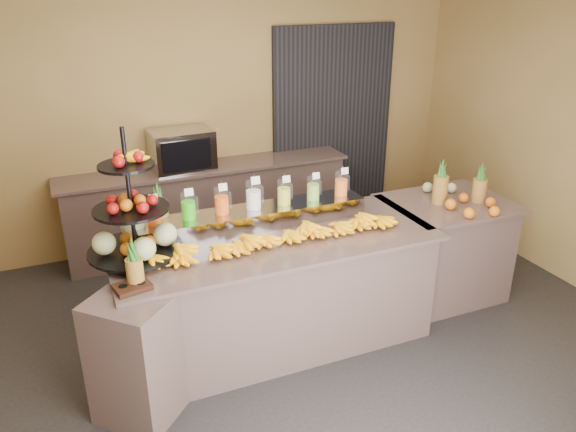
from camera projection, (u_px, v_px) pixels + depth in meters
ground at (291, 360)px, 4.40m from camera, size 6.00×6.00×0.00m
room_envelope at (273, 101)px, 4.40m from camera, size 6.04×5.02×2.82m
buffet_counter at (264, 296)px, 4.40m from camera, size 2.75×1.25×0.93m
right_counter at (443, 248)px, 5.17m from camera, size 1.08×0.88×0.93m
back_ledge at (209, 206)px, 6.12m from camera, size 3.10×0.55×0.93m
pitcher_tray at (254, 217)px, 4.47m from camera, size 1.85×0.30×0.15m
juice_pitcher_orange_a at (154, 213)px, 4.12m from camera, size 0.11×0.11×0.27m
juice_pitcher_green at (188, 208)px, 4.22m from camera, size 0.11×0.12×0.27m
juice_pitcher_orange_b at (222, 203)px, 4.31m from camera, size 0.11×0.12×0.28m
juice_pitcher_milk at (253, 197)px, 4.40m from camera, size 0.12×0.13×0.30m
juice_pitcher_lemon at (284, 194)px, 4.50m from camera, size 0.11×0.11×0.27m
juice_pitcher_lime at (313, 190)px, 4.60m from camera, size 0.11×0.11×0.26m
juice_pitcher_orange_c at (341, 185)px, 4.69m from camera, size 0.11×0.11×0.27m
banana_heap at (276, 234)px, 4.20m from camera, size 2.04×0.18×0.17m
fruit_stand at (140, 225)px, 3.93m from camera, size 0.85×0.85×0.94m
condiment_caddy at (132, 287)px, 3.58m from camera, size 0.25×0.21×0.03m
pineapple_left_a at (135, 268)px, 3.59m from camera, size 0.11×0.11×0.35m
pineapple_left_b at (160, 214)px, 4.31m from camera, size 0.14×0.14×0.42m
right_fruit_pile at (465, 198)px, 4.85m from camera, size 0.48×0.45×0.25m
oven_warmer at (182, 150)px, 5.77m from camera, size 0.64×0.47×0.41m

